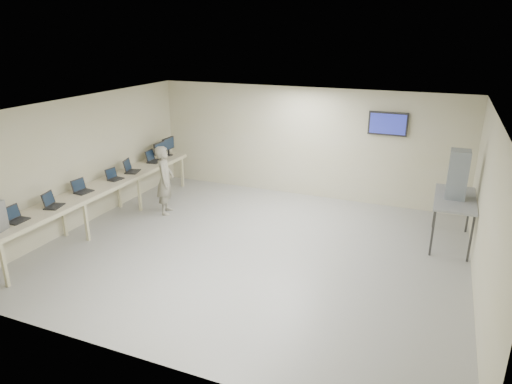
% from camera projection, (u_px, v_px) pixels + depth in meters
% --- Properties ---
extents(room, '(8.01, 7.01, 2.81)m').
position_uv_depth(room, '(255.00, 182.00, 8.61)').
color(room, '#989898').
rests_on(room, ground).
extents(workbench, '(0.76, 6.00, 0.90)m').
position_uv_depth(workbench, '(102.00, 188.00, 10.06)').
color(workbench, '#BCB288').
rests_on(workbench, ground).
extents(laptop_0, '(0.30, 0.36, 0.27)m').
position_uv_depth(laptop_0, '(15.00, 217.00, 8.11)').
color(laptop_0, black).
rests_on(laptop_0, workbench).
extents(laptop_1, '(0.37, 0.41, 0.28)m').
position_uv_depth(laptop_1, '(52.00, 203.00, 8.77)').
color(laptop_1, black).
rests_on(laptop_1, workbench).
extents(laptop_2, '(0.32, 0.38, 0.28)m').
position_uv_depth(laptop_2, '(81.00, 189.00, 9.56)').
color(laptop_2, black).
rests_on(laptop_2, workbench).
extents(laptop_3, '(0.30, 0.35, 0.25)m').
position_uv_depth(laptop_3, '(114.00, 177.00, 10.37)').
color(laptop_3, black).
rests_on(laptop_3, workbench).
extents(laptop_4, '(0.41, 0.45, 0.30)m').
position_uv_depth(laptop_4, '(130.00, 169.00, 10.92)').
color(laptop_4, black).
rests_on(laptop_4, workbench).
extents(laptop_5, '(0.34, 0.40, 0.30)m').
position_uv_depth(laptop_5, '(153.00, 159.00, 11.76)').
color(laptop_5, black).
rests_on(laptop_5, workbench).
extents(monitor_near, '(0.20, 0.45, 0.45)m').
position_uv_depth(monitor_near, '(159.00, 149.00, 11.94)').
color(monitor_near, black).
rests_on(monitor_near, workbench).
extents(monitor_far, '(0.22, 0.49, 0.49)m').
position_uv_depth(monitor_far, '(168.00, 145.00, 12.30)').
color(monitor_far, black).
rests_on(monitor_far, workbench).
extents(soldier, '(0.59, 0.70, 1.63)m').
position_uv_depth(soldier, '(165.00, 180.00, 10.62)').
color(soldier, slate).
rests_on(soldier, ground).
extents(side_table, '(0.77, 1.64, 0.99)m').
position_uv_depth(side_table, '(455.00, 201.00, 9.03)').
color(side_table, gray).
rests_on(side_table, ground).
extents(storage_bins, '(0.36, 0.40, 0.96)m').
position_uv_depth(storage_bins, '(458.00, 174.00, 8.85)').
color(storage_bins, '#8C99A5').
rests_on(storage_bins, side_table).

